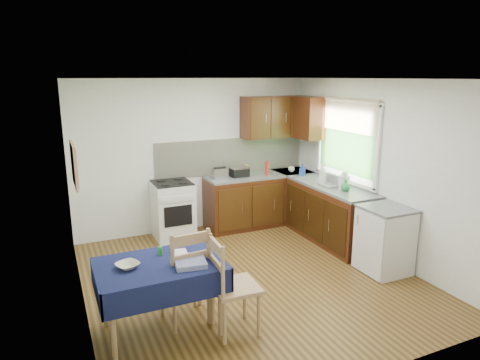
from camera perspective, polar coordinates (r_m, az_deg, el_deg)
name	(u,v)px	position (r m, az deg, el deg)	size (l,w,h in m)	color
floor	(250,278)	(5.66, 1.31, -12.88)	(4.20, 4.20, 0.00)	#442C12
ceiling	(251,79)	(5.06, 1.46, 13.33)	(4.00, 4.20, 0.02)	white
wall_back	(196,156)	(7.13, -5.95, 3.26)	(4.00, 0.02, 2.50)	white
wall_front	(366,244)	(3.54, 16.41, -8.13)	(4.00, 0.02, 2.50)	white
wall_left	(76,203)	(4.74, -21.00, -2.93)	(0.02, 4.20, 2.50)	silver
wall_right	(378,170)	(6.33, 17.93, 1.34)	(0.02, 4.20, 2.50)	white
base_cabinets	(291,207)	(7.13, 6.82, -3.54)	(1.90, 2.30, 0.86)	#341309
worktop_back	(260,175)	(7.33, 2.67, 0.66)	(1.90, 0.60, 0.04)	slate
worktop_right	(332,187)	(6.71, 12.10, -0.86)	(0.60, 1.70, 0.04)	slate
worktop_corner	(293,172)	(7.64, 7.03, 1.11)	(0.60, 0.60, 0.04)	slate
splashback	(232,156)	(7.35, -1.09, 3.26)	(2.70, 0.02, 0.60)	beige
upper_cabinets	(285,117)	(7.40, 6.07, 8.33)	(1.20, 0.85, 0.70)	#341309
stove	(173,210)	(6.90, -8.94, -3.96)	(0.60, 0.61, 0.92)	silver
window	(347,135)	(6.77, 14.04, 5.81)	(0.04, 1.48, 1.26)	#285523
fridge	(385,240)	(5.97, 18.74, -7.56)	(0.58, 0.60, 0.89)	silver
corkboard	(74,165)	(4.96, -21.23, 1.90)	(0.04, 0.62, 0.47)	#A38351
dining_table	(160,273)	(4.39, -10.63, -12.08)	(1.23, 0.83, 0.74)	#0F0D37
chair_far	(186,273)	(4.54, -7.19, -12.18)	(0.50, 0.50, 1.06)	#A38351
chair_near	(230,283)	(4.36, -1.31, -13.54)	(0.46, 0.46, 1.01)	#A38351
toaster	(220,173)	(6.99, -2.71, 0.92)	(0.25, 0.15, 0.19)	#BCBCC1
sandwich_press	(239,171)	(7.13, -0.14, 1.15)	(0.29, 0.25, 0.17)	black
sauce_bottle	(267,168)	(7.22, 3.60, 1.57)	(0.05, 0.05, 0.24)	red
yellow_packet	(244,169)	(7.32, 0.58, 1.42)	(0.11, 0.08, 0.15)	yellow
dish_rack	(333,184)	(6.72, 12.31, -0.48)	(0.39, 0.30, 0.18)	gray
kettle	(344,181)	(6.49, 13.72, -0.16)	(0.16, 0.16, 0.27)	silver
cup	(291,169)	(7.53, 6.86, 1.42)	(0.11, 0.11, 0.09)	white
soap_bottle_a	(322,174)	(6.76, 10.93, 0.79)	(0.12, 0.12, 0.30)	silver
soap_bottle_b	(302,170)	(7.25, 8.32, 1.36)	(0.09, 0.09, 0.20)	#1B3EA3
soap_bottle_c	(346,185)	(6.39, 13.90, -0.70)	(0.14, 0.14, 0.17)	#23833E
plate_bowl	(128,266)	(4.30, -14.77, -10.97)	(0.21, 0.21, 0.05)	beige
book	(172,255)	(4.50, -9.08, -9.80)	(0.16, 0.22, 0.02)	white
spice_jar	(160,251)	(4.52, -10.59, -9.26)	(0.04, 0.04, 0.09)	#268B26
tea_towel	(191,264)	(4.23, -6.59, -11.01)	(0.29, 0.23, 0.05)	#293196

